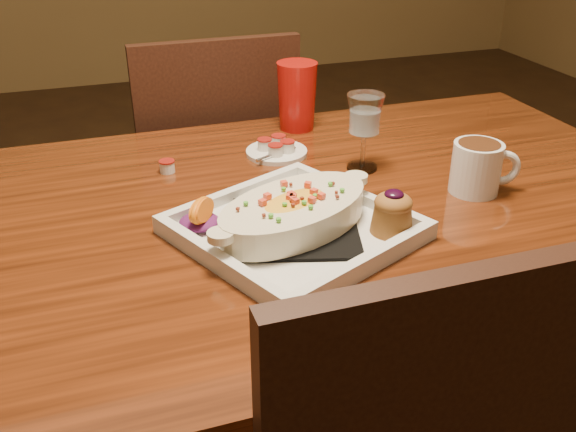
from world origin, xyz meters
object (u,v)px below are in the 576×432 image
object	(u,v)px
chair_far	(214,186)
saucer	(276,150)
goblet	(365,118)
coffee_mug	(478,166)
red_tumbler	(297,96)
plate	(299,218)
table	(287,255)

from	to	relation	value
chair_far	saucer	world-z (taller)	chair_far
chair_far	goblet	world-z (taller)	chair_far
coffee_mug	red_tumbler	size ratio (longest dim) A/B	0.82
plate	chair_far	bearing A→B (deg)	65.03
coffee_mug	saucer	world-z (taller)	coffee_mug
plate	saucer	distance (m)	0.34
coffee_mug	saucer	xyz separation A→B (m)	(-0.29, 0.28, -0.04)
saucer	coffee_mug	bearing A→B (deg)	-43.92
table	chair_far	xyz separation A→B (m)	(-0.00, 0.63, -0.15)
chair_far	saucer	size ratio (longest dim) A/B	7.36
coffee_mug	goblet	world-z (taller)	goblet
plate	saucer	size ratio (longest dim) A/B	3.36
plate	coffee_mug	bearing A→B (deg)	-16.00
plate	table	bearing A→B (deg)	59.00
red_tumbler	coffee_mug	bearing A→B (deg)	-64.39
plate	coffee_mug	size ratio (longest dim) A/B	3.44
goblet	saucer	distance (m)	0.21
plate	goblet	bearing A→B (deg)	21.45
table	red_tumbler	distance (m)	0.43
chair_far	coffee_mug	distance (m)	0.82
red_tumbler	chair_far	bearing A→B (deg)	119.23
plate	saucer	bearing A→B (deg)	54.40
plate	coffee_mug	xyz separation A→B (m)	(0.36, 0.05, 0.02)
chair_far	plate	size ratio (longest dim) A/B	2.19
table	chair_far	world-z (taller)	chair_far
plate	goblet	world-z (taller)	goblet
plate	goblet	distance (m)	0.30
table	plate	size ratio (longest dim) A/B	3.54
table	saucer	world-z (taller)	saucer
table	saucer	bearing A→B (deg)	76.51
table	red_tumbler	bearing A→B (deg)	68.13
table	coffee_mug	bearing A→B (deg)	-7.90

